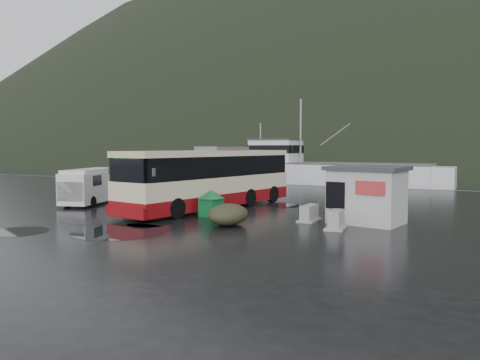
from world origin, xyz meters
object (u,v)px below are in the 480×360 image
at_px(jersey_barrier_a, 336,229).
at_px(jersey_barrier_b, 309,221).
at_px(coach_bus, 211,208).
at_px(waste_bin_left, 206,212).
at_px(fishing_trawler, 326,180).
at_px(dome_tent, 228,225).
at_px(white_van, 93,204).
at_px(waste_bin_right, 211,217).
at_px(ticket_kiosk, 366,223).

height_order(jersey_barrier_a, jersey_barrier_b, jersey_barrier_a).
xyz_separation_m(coach_bus, waste_bin_left, (0.55, -1.70, 0.00)).
height_order(jersey_barrier_b, fishing_trawler, fishing_trawler).
bearing_deg(fishing_trawler, waste_bin_left, -85.81).
xyz_separation_m(coach_bus, dome_tent, (3.52, -4.95, 0.00)).
distance_m(white_van, jersey_barrier_a, 16.39).
xyz_separation_m(waste_bin_left, waste_bin_right, (1.01, -1.23, 0.00)).
xyz_separation_m(white_van, waste_bin_right, (9.44, -1.66, 0.00)).
height_order(ticket_kiosk, fishing_trawler, fishing_trawler).
bearing_deg(jersey_barrier_a, coach_bus, 155.13).
height_order(coach_bus, white_van, coach_bus).
bearing_deg(dome_tent, coach_bus, 125.46).
height_order(ticket_kiosk, jersey_barrier_a, ticket_kiosk).
bearing_deg(coach_bus, fishing_trawler, 101.05).
height_order(white_van, ticket_kiosk, ticket_kiosk).
bearing_deg(coach_bus, jersey_barrier_a, -13.34).
relative_size(dome_tent, fishing_trawler, 0.10).
xyz_separation_m(coach_bus, jersey_barrier_b, (6.62, -2.26, 0.00)).
height_order(white_van, jersey_barrier_a, white_van).
height_order(jersey_barrier_a, fishing_trawler, fishing_trawler).
relative_size(white_van, ticket_kiosk, 1.56).
bearing_deg(dome_tent, jersey_barrier_a, 12.99).
height_order(white_van, waste_bin_right, white_van).
relative_size(white_van, fishing_trawler, 0.21).
relative_size(coach_bus, waste_bin_right, 9.32).
bearing_deg(waste_bin_left, ticket_kiosk, -0.33).
bearing_deg(ticket_kiosk, white_van, -169.21).
distance_m(waste_bin_left, waste_bin_right, 1.59).
bearing_deg(white_van, jersey_barrier_b, -18.46).
bearing_deg(fishing_trawler, white_van, -102.98).
height_order(coach_bus, waste_bin_right, coach_bus).
distance_m(white_van, dome_tent, 11.99).
bearing_deg(waste_bin_right, coach_bus, 118.03).
bearing_deg(coach_bus, jersey_barrier_b, -7.31).
bearing_deg(white_van, ticket_kiosk, -16.18).
xyz_separation_m(waste_bin_right, fishing_trawler, (-1.34, 29.02, 0.00)).
distance_m(dome_tent, ticket_kiosk, 6.57).
xyz_separation_m(jersey_barrier_a, fishing_trawler, (-8.08, 29.94, 0.00)).
height_order(coach_bus, waste_bin_left, coach_bus).
bearing_deg(fishing_trawler, dome_tent, -80.41).
relative_size(waste_bin_right, ticket_kiosk, 0.40).
distance_m(dome_tent, jersey_barrier_a, 4.90).
relative_size(waste_bin_left, dome_tent, 0.53).
bearing_deg(coach_bus, dome_tent, -43.01).
bearing_deg(waste_bin_right, jersey_barrier_a, -7.77).
height_order(dome_tent, ticket_kiosk, ticket_kiosk).
distance_m(waste_bin_left, jersey_barrier_a, 8.04).
relative_size(dome_tent, ticket_kiosk, 0.73).
distance_m(waste_bin_left, jersey_barrier_b, 6.10).
xyz_separation_m(waste_bin_left, jersey_barrier_b, (6.07, -0.56, 0.00)).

